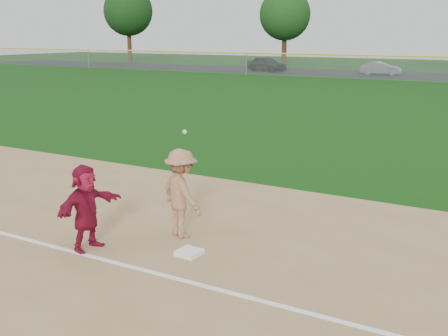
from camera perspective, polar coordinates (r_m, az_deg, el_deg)
The scene contains 9 objects.
ground at distance 9.97m, azimuth -4.40°, elevation -9.04°, with size 160.00×160.00×0.00m, color #103F0C.
foul_line at distance 9.37m, azimuth -7.22°, elevation -10.48°, with size 60.00×0.10×0.01m, color white.
first_base at distance 10.00m, azimuth -3.54°, elevation -8.56°, with size 0.39×0.39×0.09m, color white.
base_runner at distance 10.31m, azimuth -13.85°, elevation -3.91°, with size 1.45×0.46×1.57m, color maroon.
car_left at distance 58.26m, azimuth 4.33°, elevation 10.52°, with size 1.79×4.44×1.51m, color black.
car_mid at distance 54.94m, azimuth 15.66°, elevation 9.72°, with size 1.28×3.68×1.21m, color #5C5F64.
first_base_play at distance 10.64m, azimuth -4.36°, elevation -2.59°, with size 1.26×1.01×2.16m.
tree_0 at distance 77.34m, azimuth -9.71°, elevation 15.43°, with size 6.40×6.40×9.81m.
tree_1 at distance 66.44m, azimuth 6.21°, elevation 15.22°, with size 5.80×5.80×8.75m.
Camera 1 is at (5.28, -7.55, 3.83)m, focal length 45.00 mm.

